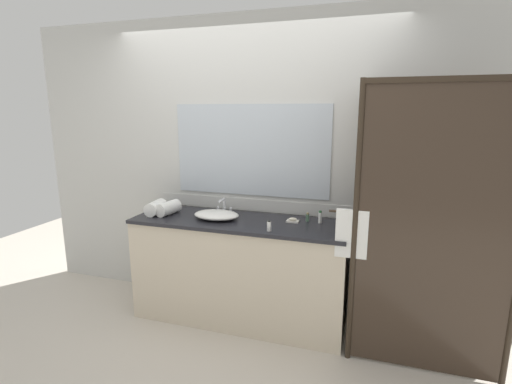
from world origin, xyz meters
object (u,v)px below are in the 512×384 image
soap_dish (293,220)px  rolled_towel_middle (168,208)px  sink_basin (216,215)px  faucet (224,208)px  amenity_bottle_shampoo (320,217)px  rolled_towel_near_edge (156,208)px  amenity_bottle_body_wash (269,226)px  amenity_bottle_lotion (308,217)px

soap_dish → rolled_towel_middle: size_ratio=0.44×
soap_dish → rolled_towel_middle: bearing=-174.2°
sink_basin → faucet: (0.00, 0.17, 0.01)m
amenity_bottle_shampoo → rolled_towel_near_edge: (-1.42, -0.17, 0.01)m
amenity_bottle_body_wash → rolled_towel_near_edge: size_ratio=0.38×
amenity_bottle_shampoo → amenity_bottle_lotion: size_ratio=1.40×
sink_basin → amenity_bottle_shampoo: amenity_bottle_shampoo is taller
sink_basin → soap_dish: bearing=9.2°
soap_dish → rolled_towel_middle: 1.10m
amenity_bottle_lotion → rolled_towel_near_edge: (-1.31, -0.19, 0.03)m
soap_dish → rolled_towel_near_edge: bearing=-173.6°
sink_basin → rolled_towel_near_edge: bearing=-176.9°
soap_dish → rolled_towel_near_edge: size_ratio=0.45×
faucet → soap_dish: faucet is taller
soap_dish → amenity_bottle_lotion: bearing=26.0°
amenity_bottle_body_wash → amenity_bottle_lotion: bearing=56.1°
sink_basin → rolled_towel_near_edge: size_ratio=1.76×
soap_dish → amenity_bottle_lotion: (0.11, 0.05, 0.02)m
sink_basin → amenity_bottle_body_wash: amenity_bottle_body_wash is taller
faucet → amenity_bottle_body_wash: 0.63m
faucet → amenity_bottle_lotion: 0.75m
faucet → rolled_towel_near_edge: faucet is taller
sink_basin → amenity_bottle_lotion: size_ratio=5.39×
sink_basin → amenity_bottle_body_wash: 0.55m
amenity_bottle_body_wash → amenity_bottle_lotion: (0.23, 0.35, -0.01)m
faucet → soap_dish: size_ratio=1.70×
amenity_bottle_body_wash → soap_dish: bearing=67.6°
amenity_bottle_lotion → rolled_towel_near_edge: rolled_towel_near_edge is taller
amenity_bottle_shampoo → amenity_bottle_lotion: amenity_bottle_shampoo is taller
amenity_bottle_lotion → rolled_towel_near_edge: 1.33m
amenity_bottle_lotion → rolled_towel_middle: bearing=-172.2°
sink_basin → amenity_bottle_lotion: (0.75, 0.16, 0.00)m
amenity_bottle_lotion → rolled_towel_middle: (-1.20, -0.17, 0.02)m
rolled_towel_middle → faucet: bearing=21.2°
amenity_bottle_shampoo → amenity_bottle_lotion: (-0.11, 0.02, -0.01)m
rolled_towel_near_edge → sink_basin: bearing=3.1°
soap_dish → amenity_bottle_lotion: amenity_bottle_lotion is taller
sink_basin → rolled_towel_middle: size_ratio=1.70×
soap_dish → amenity_bottle_body_wash: amenity_bottle_body_wash is taller
amenity_bottle_body_wash → rolled_towel_middle: size_ratio=0.37×
faucet → amenity_bottle_lotion: (0.75, -0.01, -0.01)m
rolled_towel_near_edge → faucet: bearing=19.5°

